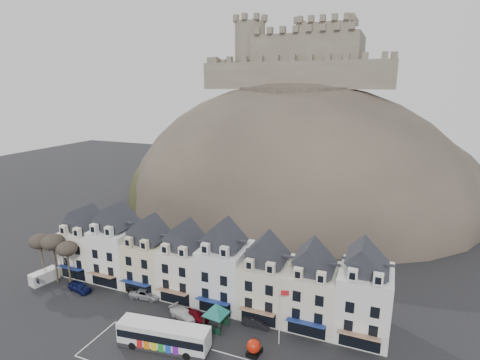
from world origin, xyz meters
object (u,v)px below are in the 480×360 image
at_px(car_black, 135,291).
at_px(car_charcoal, 256,322).
at_px(bus, 164,335).
at_px(red_buoy, 253,347).
at_px(car_navy, 80,287).
at_px(car_white, 184,314).
at_px(white_van, 44,276).
at_px(car_silver, 146,293).
at_px(flagpole, 280,313).
at_px(bus_shelter, 216,309).
at_px(car_maroon, 196,316).

distance_m(car_black, car_charcoal, 20.80).
relative_size(bus, red_buoy, 5.57).
xyz_separation_m(car_navy, car_charcoal, (30.00, 2.22, -0.10)).
xyz_separation_m(car_navy, car_white, (19.60, 0.00, -0.07)).
bearing_deg(car_black, white_van, 118.60).
distance_m(car_silver, car_white, 8.69).
distance_m(bus, car_charcoal, 12.90).
height_order(red_buoy, white_van, red_buoy).
distance_m(flagpole, car_white, 15.00).
bearing_deg(red_buoy, car_navy, 173.82).
bearing_deg(bus_shelter, car_black, 176.80).
bearing_deg(car_maroon, car_white, 116.30).
height_order(white_van, car_charcoal, white_van).
relative_size(car_black, car_maroon, 0.93).
relative_size(car_silver, car_charcoal, 1.27).
xyz_separation_m(car_silver, car_charcoal, (18.72, -0.28, -0.06)).
bearing_deg(car_navy, white_van, 101.02).
distance_m(car_black, car_maroon, 12.51).
height_order(white_van, car_white, white_van).
xyz_separation_m(flagpole, car_black, (-24.89, 2.66, -3.97)).
height_order(bus, red_buoy, bus).
xyz_separation_m(white_van, car_navy, (7.92, 0.00, -0.26)).
distance_m(red_buoy, car_navy, 31.84).
xyz_separation_m(car_silver, car_white, (8.32, -2.50, -0.03)).
bearing_deg(car_white, bus, -153.11).
height_order(bus_shelter, red_buoy, bus_shelter).
xyz_separation_m(bus, car_charcoal, (9.44, 8.70, -1.20)).
distance_m(bus_shelter, car_navy, 25.10).
bearing_deg(white_van, bus_shelter, 11.15).
distance_m(white_van, car_silver, 19.37).
bearing_deg(bus, car_maroon, 74.36).
distance_m(bus_shelter, car_silver, 14.18).
distance_m(bus, red_buoy, 11.53).
distance_m(car_black, car_silver, 2.08).
relative_size(bus, car_maroon, 3.00).
height_order(car_navy, car_white, car_navy).
bearing_deg(car_black, car_maroon, -79.92).
bearing_deg(red_buoy, car_maroon, 159.90).
distance_m(bus, car_black, 14.53).
distance_m(car_white, car_maroon, 1.94).
bearing_deg(car_black, flagpole, -75.79).
bearing_deg(red_buoy, car_black, 165.21).
relative_size(red_buoy, car_white, 0.46).
xyz_separation_m(bus, car_black, (-11.36, 8.98, -1.25)).
distance_m(car_navy, car_maroon, 21.52).
bearing_deg(car_white, bus_shelter, -74.51).
height_order(bus, white_van, bus).
height_order(bus, bus_shelter, bus_shelter).
xyz_separation_m(red_buoy, flagpole, (2.44, 3.27, 3.47)).
distance_m(car_black, car_white, 10.70).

